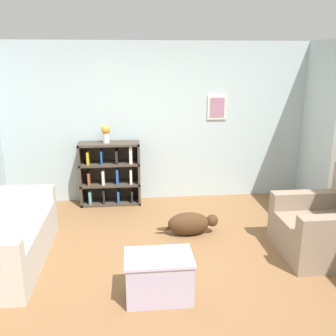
% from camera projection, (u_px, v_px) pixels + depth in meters
% --- Properties ---
extents(ground_plane, '(14.00, 14.00, 0.00)m').
position_uv_depth(ground_plane, '(171.00, 262.00, 4.42)').
color(ground_plane, brown).
extents(wall_back, '(5.60, 0.13, 2.60)m').
position_uv_depth(wall_back, '(157.00, 123.00, 6.21)').
color(wall_back, silver).
rests_on(wall_back, ground_plane).
extents(bookshelf, '(0.97, 0.35, 1.03)m').
position_uv_depth(bookshelf, '(111.00, 174.00, 6.14)').
color(bookshelf, '#42382D').
rests_on(bookshelf, ground_plane).
extents(recliner_chair, '(1.02, 0.97, 1.04)m').
position_uv_depth(recliner_chair, '(329.00, 227.00, 4.54)').
color(recliner_chair, gray).
rests_on(recliner_chair, ground_plane).
extents(coffee_table, '(0.67, 0.45, 0.46)m').
position_uv_depth(coffee_table, '(159.00, 275.00, 3.72)').
color(coffee_table, '#BCB2D1').
rests_on(coffee_table, ground_plane).
extents(dog, '(0.84, 0.28, 0.31)m').
position_uv_depth(dog, '(190.00, 223.00, 5.10)').
color(dog, '#472D19').
rests_on(dog, ground_plane).
extents(vase, '(0.14, 0.14, 0.28)m').
position_uv_depth(vase, '(106.00, 133.00, 5.93)').
color(vase, silver).
rests_on(vase, bookshelf).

